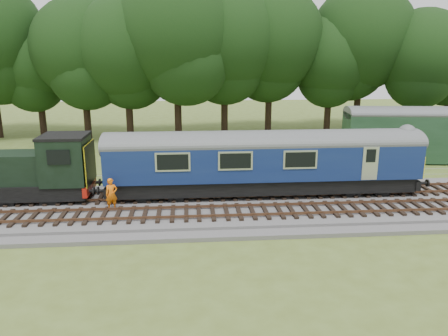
{
  "coord_description": "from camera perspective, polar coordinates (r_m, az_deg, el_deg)",
  "views": [
    {
      "loc": [
        0.25,
        -22.99,
        8.36
      ],
      "look_at": [
        2.23,
        1.4,
        2.0
      ],
      "focal_mm": 35.0,
      "sensor_mm": 36.0,
      "label": 1
    }
  ],
  "objects": [
    {
      "name": "dmu_railcar",
      "position": [
        25.42,
        5.22,
        1.43
      ],
      "size": [
        18.05,
        2.86,
        3.88
      ],
      "color": "black",
      "rests_on": "ground"
    },
    {
      "name": "tree_line",
      "position": [
        45.76,
        -4.89,
        3.99
      ],
      "size": [
        70.0,
        8.0,
        18.0
      ],
      "primitive_type": null,
      "color": "black",
      "rests_on": "ground"
    },
    {
      "name": "shed",
      "position": [
        45.34,
        25.34,
        4.39
      ],
      "size": [
        3.95,
        3.95,
        2.84
      ],
      "rotation": [
        0.0,
        0.0,
        -0.15
      ],
      "color": "#17331C",
      "rests_on": "ground"
    },
    {
      "name": "shunter_loco",
      "position": [
        26.99,
        -25.39,
        -0.55
      ],
      "size": [
        8.91,
        2.6,
        3.38
      ],
      "color": "black",
      "rests_on": "ground"
    },
    {
      "name": "track_south",
      "position": [
        22.82,
        -5.01,
        -5.86
      ],
      "size": [
        67.2,
        2.4,
        0.21
      ],
      "color": "black",
      "rests_on": "ballast"
    },
    {
      "name": "ballast",
      "position": [
        24.4,
        -4.98,
        -5.08
      ],
      "size": [
        70.0,
        7.0,
        0.35
      ],
      "primitive_type": "cube",
      "color": "#4C4C4F",
      "rests_on": "ground"
    },
    {
      "name": "fence",
      "position": [
        28.73,
        -4.94,
        -2.4
      ],
      "size": [
        64.0,
        0.12,
        1.0
      ],
      "primitive_type": null,
      "color": "#6B6054",
      "rests_on": "ground"
    },
    {
      "name": "track_north",
      "position": [
        25.65,
        -4.98,
        -3.53
      ],
      "size": [
        67.2,
        2.4,
        0.21
      ],
      "color": "black",
      "rests_on": "ballast"
    },
    {
      "name": "worker",
      "position": [
        23.85,
        -14.48,
        -3.34
      ],
      "size": [
        0.74,
        0.61,
        1.73
      ],
      "primitive_type": "imported",
      "rotation": [
        0.0,
        0.0,
        0.36
      ],
      "color": "orange",
      "rests_on": "ballast"
    },
    {
      "name": "ground",
      "position": [
        24.46,
        -4.97,
        -5.47
      ],
      "size": [
        120.0,
        120.0,
        0.0
      ],
      "primitive_type": "plane",
      "color": "#546425",
      "rests_on": "ground"
    }
  ]
}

